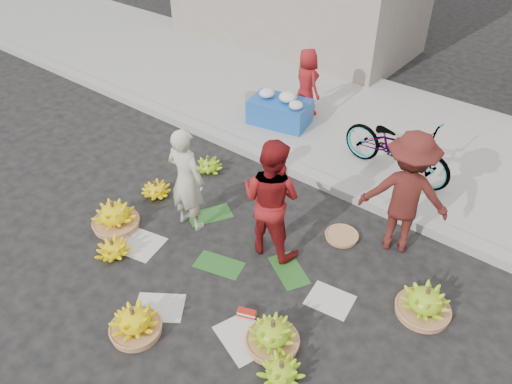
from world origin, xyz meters
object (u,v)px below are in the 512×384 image
Objects in this scene: banana_bunch_0 at (115,215)px; bicycle at (397,146)px; banana_bunch_4 at (273,335)px; flower_table at (280,110)px; vendor_cream at (186,180)px.

banana_bunch_0 is 4.50m from bicycle.
banana_bunch_4 is 4.94m from flower_table.
flower_table reaches higher than banana_bunch_0.
bicycle is (-0.39, 3.85, 0.44)m from banana_bunch_4.
flower_table is at bearing -82.92° from vendor_cream.
flower_table is 2.46m from bicycle.
bicycle is (1.82, 2.90, -0.18)m from vendor_cream.
banana_bunch_0 reaches higher than banana_bunch_4.
bicycle reaches higher than banana_bunch_0.
banana_bunch_0 is 3.82m from flower_table.
banana_bunch_0 is 0.54× the size of flower_table.
vendor_cream is at bearing 40.88° from banana_bunch_0.
vendor_cream reaches higher than flower_table.
vendor_cream is at bearing -90.03° from flower_table.
flower_table is (-2.83, 4.05, 0.21)m from banana_bunch_4.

